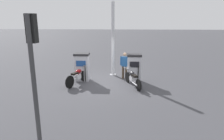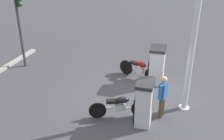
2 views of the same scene
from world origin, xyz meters
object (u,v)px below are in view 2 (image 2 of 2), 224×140
object	(u,v)px
motorcycle_far_pump	(120,105)
roadside_traffic_light	(19,16)
attendant_person	(163,94)
motorcycle_near_pump	(139,69)
fuel_pump_far	(144,103)
canopy_support_pole	(191,54)
fuel_pump_near	(157,65)

from	to	relation	value
motorcycle_far_pump	roadside_traffic_light	world-z (taller)	roadside_traffic_light
attendant_person	roadside_traffic_light	xyz separation A→B (m)	(6.83, -2.30, 1.59)
motorcycle_near_pump	attendant_person	xyz separation A→B (m)	(-1.31, 2.57, 0.42)
fuel_pump_far	motorcycle_near_pump	world-z (taller)	fuel_pump_far
attendant_person	canopy_support_pole	size ratio (longest dim) A/B	0.35
motorcycle_far_pump	attendant_person	world-z (taller)	attendant_person
motorcycle_near_pump	roadside_traffic_light	size ratio (longest dim) A/B	0.52
motorcycle_far_pump	canopy_support_pole	distance (m)	3.01
roadside_traffic_light	fuel_pump_far	bearing A→B (deg)	155.77
roadside_traffic_light	attendant_person	bearing A→B (deg)	161.42
attendant_person	canopy_support_pole	xyz separation A→B (m)	(-0.76, -0.77, 1.29)
attendant_person	roadside_traffic_light	distance (m)	7.38
fuel_pump_near	motorcycle_far_pump	world-z (taller)	fuel_pump_near
motorcycle_near_pump	canopy_support_pole	size ratio (longest dim) A/B	0.42
motorcycle_far_pump	attendant_person	size ratio (longest dim) A/B	1.24
fuel_pump_far	canopy_support_pole	size ratio (longest dim) A/B	0.35
motorcycle_near_pump	motorcycle_far_pump	xyz separation A→B (m)	(0.09, 3.00, -0.01)
fuel_pump_near	motorcycle_near_pump	bearing A→B (deg)	-7.16
fuel_pump_far	attendant_person	world-z (taller)	fuel_pump_far
motorcycle_near_pump	fuel_pump_near	bearing A→B (deg)	172.84
fuel_pump_near	fuel_pump_far	bearing A→B (deg)	90.00
motorcycle_near_pump	roadside_traffic_light	xyz separation A→B (m)	(5.52, 0.27, 2.02)
fuel_pump_near	attendant_person	bearing A→B (deg)	102.33
fuel_pump_far	canopy_support_pole	xyz separation A→B (m)	(-1.30, -1.30, 1.38)
canopy_support_pole	fuel_pump_near	bearing A→B (deg)	-52.70
fuel_pump_far	canopy_support_pole	bearing A→B (deg)	-135.00
motorcycle_far_pump	fuel_pump_far	bearing A→B (deg)	172.86
fuel_pump_far	motorcycle_far_pump	size ratio (longest dim) A/B	0.81
attendant_person	canopy_support_pole	distance (m)	1.68
fuel_pump_far	motorcycle_near_pump	size ratio (longest dim) A/B	0.84
roadside_traffic_light	motorcycle_far_pump	bearing A→B (deg)	153.36
motorcycle_near_pump	canopy_support_pole	distance (m)	3.23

